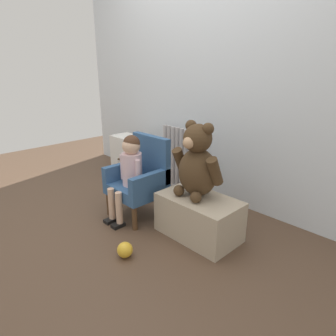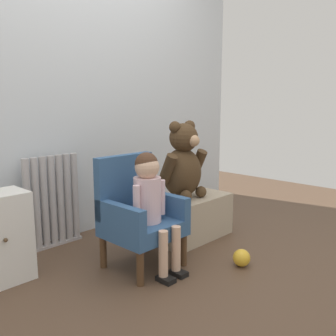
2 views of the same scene
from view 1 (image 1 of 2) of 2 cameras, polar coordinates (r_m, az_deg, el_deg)
ground_plane at (r=2.51m, az=-13.51°, el=-12.34°), size 6.00×6.00×0.00m
back_wall at (r=3.00m, az=7.38°, el=17.33°), size 3.80×0.05×2.40m
radiator at (r=3.23m, az=1.78°, el=1.87°), size 0.43×0.05×0.66m
small_dresser at (r=3.45m, az=-7.55°, el=1.73°), size 0.36×0.27×0.53m
child_armchair at (r=2.64m, az=-5.22°, el=-1.91°), size 0.44×0.41×0.70m
child_figure at (r=2.53m, az=-7.33°, el=0.45°), size 0.25×0.35×0.74m
low_bench at (r=2.37m, az=5.86°, el=-9.25°), size 0.63×0.38×0.33m
large_teddy_bear at (r=2.26m, az=5.61°, el=0.74°), size 0.42×0.29×0.58m
toy_ball at (r=2.20m, az=-8.20°, el=-15.17°), size 0.11×0.11×0.11m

